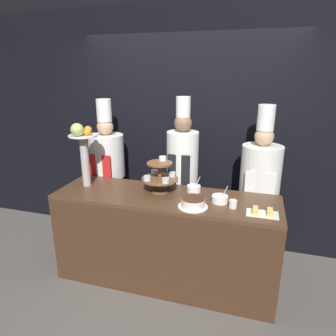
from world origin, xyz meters
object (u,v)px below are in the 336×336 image
(serving_bowl_far, at_px, (194,189))
(chef_center_left, at_px, (182,172))
(tiered_stand, at_px, (160,175))
(cup_white, at_px, (233,204))
(chef_center_right, at_px, (259,186))
(cake_square_tray, at_px, (262,212))
(chef_left, at_px, (108,170))
(serving_bowl_near, at_px, (220,199))
(cake_round, at_px, (193,203))
(fruit_pedestal, at_px, (83,145))

(serving_bowl_far, relative_size, chef_center_left, 0.09)
(tiered_stand, xyz_separation_m, cup_white, (0.73, -0.17, -0.14))
(chef_center_right, bearing_deg, cup_white, -109.65)
(cake_square_tray, xyz_separation_m, chef_left, (-1.79, 0.68, -0.00))
(serving_bowl_near, xyz_separation_m, chef_left, (-1.41, 0.53, -0.02))
(serving_bowl_near, distance_m, chef_center_right, 0.64)
(tiered_stand, bearing_deg, cake_square_tray, -13.16)
(tiered_stand, distance_m, serving_bowl_near, 0.62)
(tiered_stand, height_order, chef_left, chef_left)
(cake_round, bearing_deg, serving_bowl_far, 100.59)
(cake_round, distance_m, cup_white, 0.35)
(chef_left, distance_m, chef_center_right, 1.76)
(tiered_stand, height_order, cup_white, tiered_stand)
(serving_bowl_far, xyz_separation_m, chef_center_right, (0.63, 0.35, -0.03))
(fruit_pedestal, bearing_deg, chef_center_left, 29.41)
(cake_round, xyz_separation_m, chef_center_right, (0.56, 0.70, -0.04))
(fruit_pedestal, relative_size, cake_round, 2.51)
(cake_square_tray, distance_m, chef_left, 1.91)
(cake_round, distance_m, serving_bowl_near, 0.27)
(serving_bowl_far, bearing_deg, cake_round, -79.41)
(cake_round, height_order, chef_left, chef_left)
(cake_round, relative_size, chef_left, 0.15)
(serving_bowl_far, bearing_deg, serving_bowl_near, -33.58)
(fruit_pedestal, relative_size, cup_white, 9.27)
(cup_white, height_order, serving_bowl_far, serving_bowl_far)
(chef_left, bearing_deg, cup_white, -21.95)
(fruit_pedestal, height_order, cake_round, fruit_pedestal)
(fruit_pedestal, distance_m, cake_round, 1.26)
(chef_left, bearing_deg, serving_bowl_far, -17.05)
(cake_square_tray, bearing_deg, fruit_pedestal, 174.68)
(cake_round, xyz_separation_m, cup_white, (0.34, 0.08, -0.01))
(fruit_pedestal, xyz_separation_m, chef_center_right, (1.75, 0.51, -0.44))
(serving_bowl_near, height_order, chef_center_left, chef_center_left)
(fruit_pedestal, height_order, cake_square_tray, fruit_pedestal)
(cake_round, relative_size, cake_square_tray, 1.02)
(cup_white, height_order, cake_square_tray, cup_white)
(cup_white, xyz_separation_m, chef_center_left, (-0.61, 0.62, 0.04))
(cake_round, distance_m, chef_center_left, 0.76)
(serving_bowl_near, xyz_separation_m, chef_center_left, (-0.49, 0.53, 0.04))
(fruit_pedestal, distance_m, chef_left, 0.67)
(chef_center_left, height_order, chef_center_right, chef_center_left)
(tiered_stand, relative_size, cake_square_tray, 1.38)
(fruit_pedestal, height_order, chef_center_left, chef_center_left)
(serving_bowl_near, distance_m, chef_center_left, 0.72)
(cup_white, relative_size, chef_center_right, 0.04)
(serving_bowl_near, bearing_deg, cup_white, -34.33)
(tiered_stand, xyz_separation_m, serving_bowl_near, (0.60, -0.08, -0.14))
(cake_square_tray, distance_m, chef_center_left, 1.10)
(chef_left, bearing_deg, cake_square_tray, -20.80)
(tiered_stand, bearing_deg, serving_bowl_near, -7.92)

